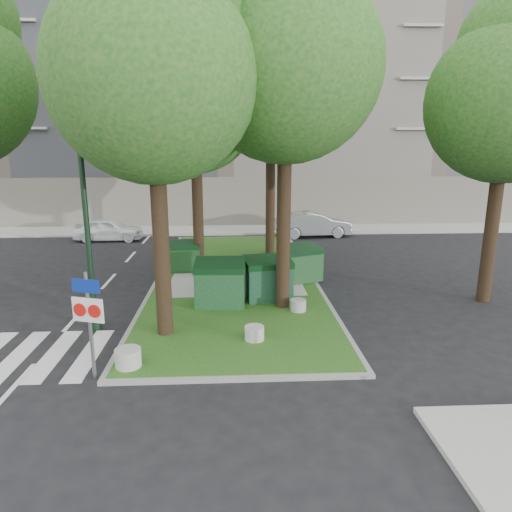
{
  "coord_description": "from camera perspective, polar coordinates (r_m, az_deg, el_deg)",
  "views": [
    {
      "loc": [
        0.42,
        -9.49,
        5.25
      ],
      "look_at": [
        1.1,
        3.72,
        2.0
      ],
      "focal_mm": 32.0,
      "sensor_mm": 36.0,
      "label": 1
    }
  ],
  "objects": [
    {
      "name": "ground",
      "position": [
        10.85,
        -4.95,
        -15.19
      ],
      "size": [
        120.0,
        120.0,
        0.0
      ],
      "primitive_type": "plane",
      "color": "black",
      "rests_on": "ground"
    },
    {
      "name": "median_island",
      "position": [
        18.24,
        -2.56,
        -2.74
      ],
      "size": [
        6.0,
        16.0,
        0.12
      ],
      "primitive_type": "cube",
      "color": "#204B15",
      "rests_on": "ground"
    },
    {
      "name": "median_kerb",
      "position": [
        18.25,
        -2.56,
        -2.77
      ],
      "size": [
        6.3,
        16.3,
        0.1
      ],
      "primitive_type": "cube",
      "color": "gray",
      "rests_on": "ground"
    },
    {
      "name": "building_sidewalk",
      "position": [
        28.47,
        -3.74,
        3.27
      ],
      "size": [
        42.0,
        3.0,
        0.12
      ],
      "primitive_type": "cube",
      "color": "#999993",
      "rests_on": "ground"
    },
    {
      "name": "zebra_crossing",
      "position": [
        12.87,
        -21.99,
        -11.32
      ],
      "size": [
        5.0,
        3.0,
        0.01
      ],
      "primitive_type": "cube",
      "color": "silver",
      "rests_on": "ground"
    },
    {
      "name": "apartment_building",
      "position": [
        35.6,
        -3.79,
        18.21
      ],
      "size": [
        41.0,
        12.0,
        16.0
      ],
      "primitive_type": "cube",
      "color": "beige",
      "rests_on": "ground"
    },
    {
      "name": "tree_median_near_left",
      "position": [
        12.36,
        -12.42,
        23.13
      ],
      "size": [
        5.2,
        5.2,
        10.53
      ],
      "color": "black",
      "rests_on": "ground"
    },
    {
      "name": "tree_median_near_right",
      "position": [
        14.41,
        4.15,
        24.71
      ],
      "size": [
        5.6,
        5.6,
        11.46
      ],
      "color": "black",
      "rests_on": "ground"
    },
    {
      "name": "tree_median_mid",
      "position": [
        18.67,
        -7.42,
        19.01
      ],
      "size": [
        4.8,
        4.8,
        9.99
      ],
      "color": "black",
      "rests_on": "ground"
    },
    {
      "name": "tree_median_far",
      "position": [
        21.84,
        2.16,
        21.87
      ],
      "size": [
        5.8,
        5.8,
        11.93
      ],
      "color": "black",
      "rests_on": "ground"
    },
    {
      "name": "tree_street_right",
      "position": [
        17.02,
        29.25,
        17.98
      ],
      "size": [
        5.0,
        5.0,
        10.06
      ],
      "color": "black",
      "rests_on": "ground"
    },
    {
      "name": "dumpster_a",
      "position": [
        19.17,
        -8.96,
        -0.05
      ],
      "size": [
        1.38,
        1.0,
        1.24
      ],
      "rotation": [
        0.0,
        0.0,
        0.05
      ],
      "color": "#0F3A13",
      "rests_on": "median_island"
    },
    {
      "name": "dumpster_b",
      "position": [
        14.9,
        -4.51,
        -3.42
      ],
      "size": [
        1.68,
        1.21,
        1.52
      ],
      "rotation": [
        0.0,
        0.0,
        -0.04
      ],
      "color": "#123E1C",
      "rests_on": "median_island"
    },
    {
      "name": "dumpster_c",
      "position": [
        15.49,
        1.48,
        -2.83
      ],
      "size": [
        1.74,
        1.37,
        1.46
      ],
      "rotation": [
        0.0,
        0.0,
        0.19
      ],
      "color": "#103722",
      "rests_on": "median_island"
    },
    {
      "name": "dumpster_d",
      "position": [
        17.62,
        5.58,
        -0.9
      ],
      "size": [
        1.8,
        1.55,
        1.41
      ],
      "rotation": [
        0.0,
        0.0,
        0.39
      ],
      "color": "#123D17",
      "rests_on": "median_island"
    },
    {
      "name": "bollard_left",
      "position": [
        11.45,
        -15.7,
        -12.14
      ],
      "size": [
        0.61,
        0.61,
        0.44
      ],
      "primitive_type": "cylinder",
      "color": "#ABAAA5",
      "rests_on": "median_island"
    },
    {
      "name": "bollard_right",
      "position": [
        14.56,
        5.29,
        -6.15
      ],
      "size": [
        0.5,
        0.5,
        0.36
      ],
      "primitive_type": "cylinder",
      "color": "#999894",
      "rests_on": "median_island"
    },
    {
      "name": "bollard_mid",
      "position": [
        12.44,
        -0.2,
        -9.6
      ],
      "size": [
        0.53,
        0.53,
        0.38
      ],
      "primitive_type": "cylinder",
      "color": "#AEAFA9",
      "rests_on": "median_island"
    },
    {
      "name": "litter_bin",
      "position": [
        20.87,
        3.45,
        0.62
      ],
      "size": [
        0.43,
        0.43,
        0.76
      ],
      "primitive_type": "cylinder",
      "color": "#C48D17",
      "rests_on": "median_island"
    },
    {
      "name": "street_lamp",
      "position": [
        13.36,
        -20.66,
        6.76
      ],
      "size": [
        0.48,
        0.48,
        6.07
      ],
      "color": "black",
      "rests_on": "ground"
    },
    {
      "name": "traffic_sign_pole",
      "position": [
        10.87,
        -20.17,
        -6.54
      ],
      "size": [
        0.74,
        0.26,
        2.54
      ],
      "rotation": [
        0.0,
        0.0,
        -0.3
      ],
      "color": "slate",
      "rests_on": "ground"
    },
    {
      "name": "car_white",
      "position": [
        26.72,
        -17.99,
        3.19
      ],
      "size": [
        3.79,
        1.59,
        1.28
      ],
      "primitive_type": "imported",
      "rotation": [
        0.0,
        0.0,
        1.59
      ],
      "color": "white",
      "rests_on": "ground"
    },
    {
      "name": "car_silver",
      "position": [
        26.77,
        7.21,
        3.95
      ],
      "size": [
        4.5,
        1.97,
        1.44
      ],
      "primitive_type": "imported",
      "rotation": [
        0.0,
        0.0,
        1.68
      ],
      "color": "gray",
      "rests_on": "ground"
    }
  ]
}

